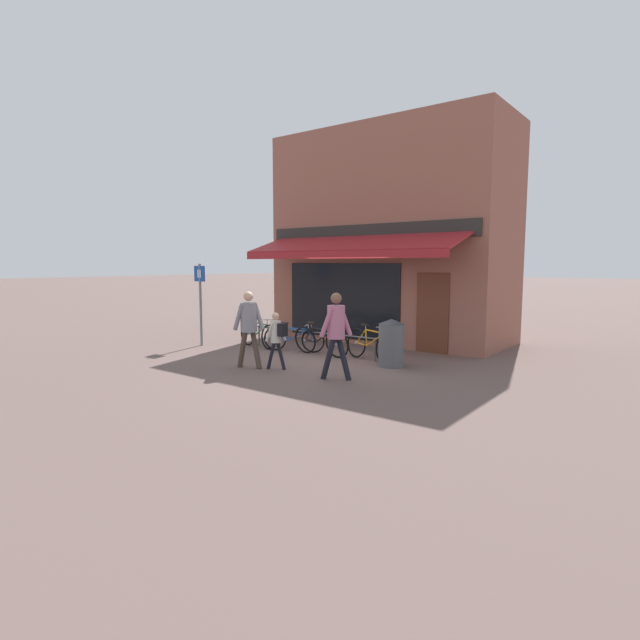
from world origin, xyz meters
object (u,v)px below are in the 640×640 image
object	(u,v)px
bicycle_black	(320,341)
bicycle_green	(258,334)
parking_sign	(200,296)
pedestrian_child	(277,334)
bicycle_blue	(293,339)
pedestrian_second_adult	(249,322)
bicycle_orange	(371,345)
litter_bin	(391,343)
pedestrian_adult	(336,327)

from	to	relation	value
bicycle_black	bicycle_green	bearing A→B (deg)	-175.92
bicycle_green	parking_sign	bearing A→B (deg)	-144.43
pedestrian_child	parking_sign	bearing A→B (deg)	-20.05
bicycle_blue	pedestrian_second_adult	world-z (taller)	pedestrian_second_adult
bicycle_blue	parking_sign	distance (m)	3.09
pedestrian_second_adult	parking_sign	xyz separation A→B (m)	(-3.34, 1.36, 0.38)
bicycle_blue	bicycle_orange	size ratio (longest dim) A/B	0.92
bicycle_green	parking_sign	xyz separation A→B (m)	(-1.53, -0.75, 1.06)
bicycle_blue	pedestrian_second_adult	xyz separation A→B (m)	(0.56, -2.19, 0.70)
bicycle_orange	litter_bin	xyz separation A→B (m)	(0.71, -0.27, 0.15)
bicycle_orange	pedestrian_second_adult	world-z (taller)	pedestrian_second_adult
pedestrian_child	litter_bin	distance (m)	2.61
bicycle_blue	pedestrian_child	xyz separation A→B (m)	(1.18, -1.94, 0.45)
bicycle_green	litter_bin	world-z (taller)	litter_bin
bicycle_black	pedestrian_adult	world-z (taller)	pedestrian_adult
bicycle_green	bicycle_orange	distance (m)	3.55
bicycle_blue	parking_sign	bearing A→B (deg)	176.82
pedestrian_second_adult	bicycle_black	bearing A→B (deg)	-90.06
pedestrian_child	pedestrian_second_adult	world-z (taller)	pedestrian_second_adult
bicycle_orange	pedestrian_child	distance (m)	2.43
bicycle_orange	pedestrian_adult	xyz separation A→B (m)	(0.47, -2.10, 0.68)
bicycle_green	pedestrian_child	world-z (taller)	pedestrian_child
pedestrian_adult	litter_bin	size ratio (longest dim) A/B	1.63
pedestrian_adult	pedestrian_child	size ratio (longest dim) A/B	1.39
pedestrian_second_adult	litter_bin	size ratio (longest dim) A/B	1.59
bicycle_green	bicycle_black	world-z (taller)	bicycle_black
pedestrian_adult	pedestrian_child	world-z (taller)	pedestrian_adult
bicycle_green	litter_bin	distance (m)	4.26
bicycle_black	parking_sign	xyz separation A→B (m)	(-3.71, -0.78, 1.05)
bicycle_orange	pedestrian_second_adult	size ratio (longest dim) A/B	1.03
bicycle_green	bicycle_orange	size ratio (longest dim) A/B	0.93
bicycle_green	bicycle_blue	xyz separation A→B (m)	(1.25, 0.07, -0.02)
bicycle_black	parking_sign	distance (m)	3.94
bicycle_blue	litter_bin	world-z (taller)	litter_bin
pedestrian_adult	pedestrian_second_adult	world-z (taller)	pedestrian_adult
bicycle_blue	litter_bin	bearing A→B (deg)	-21.38
bicycle_green	pedestrian_second_adult	world-z (taller)	pedestrian_second_adult
bicycle_blue	litter_bin	size ratio (longest dim) A/B	1.52
pedestrian_second_adult	pedestrian_child	bearing A→B (deg)	-148.38
litter_bin	bicycle_black	bearing A→B (deg)	178.52
bicycle_blue	pedestrian_second_adult	distance (m)	2.36
parking_sign	litter_bin	bearing A→B (deg)	7.18
pedestrian_child	litter_bin	size ratio (longest dim) A/B	1.17
bicycle_orange	pedestrian_adult	size ratio (longest dim) A/B	1.01
parking_sign	pedestrian_child	bearing A→B (deg)	-15.72
pedestrian_adult	litter_bin	distance (m)	1.91
pedestrian_second_adult	bicycle_blue	bearing A→B (deg)	-65.85
pedestrian_child	bicycle_blue	bearing A→B (deg)	-62.90
bicycle_blue	pedestrian_child	world-z (taller)	pedestrian_child
bicycle_green	bicycle_black	xyz separation A→B (m)	(2.18, 0.03, 0.01)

